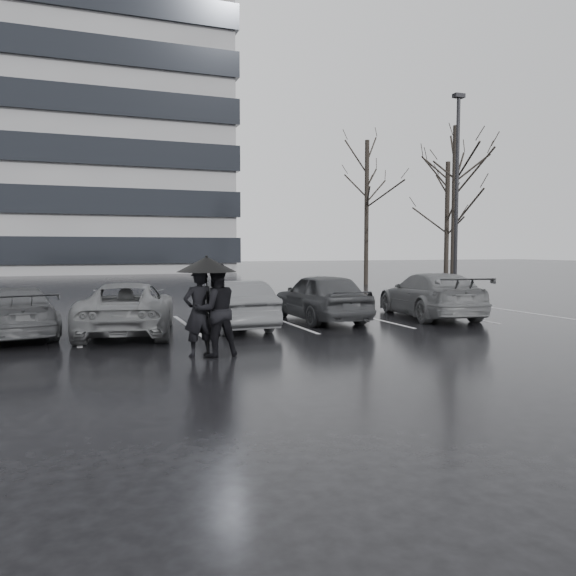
% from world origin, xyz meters
% --- Properties ---
extents(ground, '(160.00, 160.00, 0.00)m').
position_xyz_m(ground, '(0.00, 0.00, 0.00)').
color(ground, black).
rests_on(ground, ground).
extents(car_main, '(1.74, 4.22, 1.43)m').
position_xyz_m(car_main, '(1.68, 2.37, 0.71)').
color(car_main, black).
rests_on(car_main, ground).
extents(car_west_a, '(1.52, 3.93, 1.28)m').
position_xyz_m(car_west_a, '(-1.13, 1.81, 0.64)').
color(car_west_a, '#2E2E30').
rests_on(car_west_a, ground).
extents(car_west_b, '(2.88, 4.92, 1.28)m').
position_xyz_m(car_west_b, '(-3.85, 1.79, 0.64)').
color(car_west_b, '#464749').
rests_on(car_west_b, ground).
extents(car_west_c, '(2.45, 4.43, 1.22)m').
position_xyz_m(car_west_c, '(-6.47, 2.05, 0.61)').
color(car_west_c, black).
rests_on(car_west_c, ground).
extents(car_east, '(2.73, 5.04, 1.39)m').
position_xyz_m(car_east, '(5.24, 2.02, 0.69)').
color(car_east, '#464749').
rests_on(car_east, ground).
extents(pedestrian_left, '(0.70, 0.54, 1.74)m').
position_xyz_m(pedestrian_left, '(-2.77, -1.82, 0.87)').
color(pedestrian_left, black).
rests_on(pedestrian_left, ground).
extents(pedestrian_right, '(0.97, 0.79, 1.83)m').
position_xyz_m(pedestrian_right, '(-2.46, -1.95, 0.92)').
color(pedestrian_right, black).
rests_on(pedestrian_right, ground).
extents(umbrella, '(1.18, 1.18, 2.00)m').
position_xyz_m(umbrella, '(-2.62, -1.89, 1.82)').
color(umbrella, black).
rests_on(umbrella, ground).
extents(lamp_post, '(0.45, 0.45, 8.22)m').
position_xyz_m(lamp_post, '(9.18, 6.06, 3.76)').
color(lamp_post, gray).
rests_on(lamp_post, ground).
extents(stall_stripes, '(19.72, 5.00, 0.00)m').
position_xyz_m(stall_stripes, '(-0.80, 2.50, 0.00)').
color(stall_stripes, '#B8B8BB').
rests_on(stall_stripes, ground).
extents(tree_east, '(0.26, 0.26, 8.00)m').
position_xyz_m(tree_east, '(12.00, 10.00, 4.00)').
color(tree_east, black).
rests_on(tree_east, ground).
extents(tree_ne, '(0.26, 0.26, 7.00)m').
position_xyz_m(tree_ne, '(14.50, 14.00, 3.50)').
color(tree_ne, black).
rests_on(tree_ne, ground).
extents(tree_north, '(0.26, 0.26, 8.50)m').
position_xyz_m(tree_north, '(11.00, 17.00, 4.25)').
color(tree_north, black).
rests_on(tree_north, ground).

